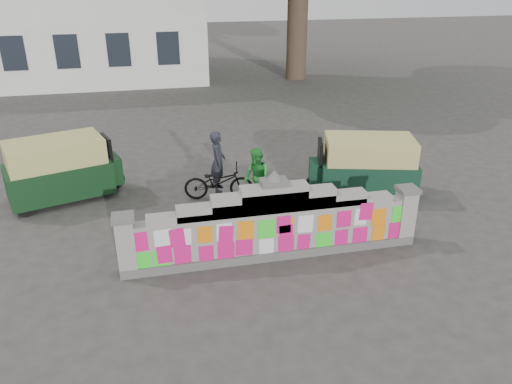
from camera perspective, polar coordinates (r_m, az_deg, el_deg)
ground at (r=10.86m, az=1.96°, el=-7.35°), size 100.00×100.00×0.00m
parapet_wall at (r=10.48m, az=2.03°, el=-3.88°), size 6.48×0.44×2.01m
building at (r=31.29m, az=-22.61°, el=19.53°), size 16.00×10.00×8.90m
cyclist_bike at (r=13.30m, az=-4.30°, el=1.14°), size 1.92×0.95×0.96m
cyclist_rider at (r=13.17m, az=-4.34°, el=2.48°), size 0.49×0.65×1.63m
pedestrian at (r=12.80m, az=0.06°, el=1.65°), size 0.78×0.89×1.54m
rickshaw_left at (r=14.09m, az=-21.41°, el=2.50°), size 3.09×2.12×1.66m
rickshaw_right at (r=13.71m, az=12.36°, el=2.97°), size 3.01×1.96×1.61m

